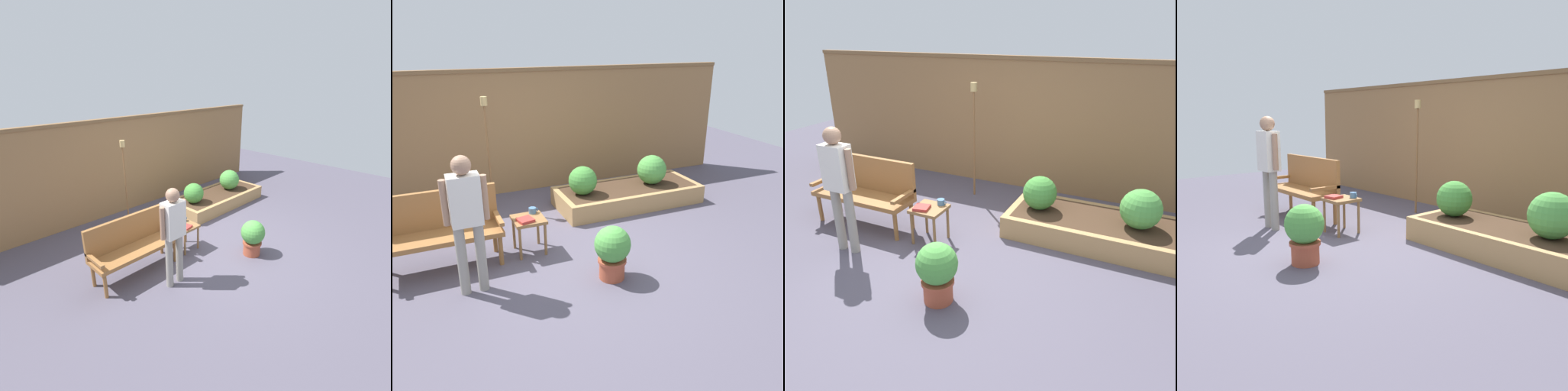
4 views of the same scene
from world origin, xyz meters
TOP-DOWN VIEW (x-y plane):
  - ground_plane at (0.00, 0.00)m, footprint 14.00×14.00m
  - fence_back at (0.00, 2.60)m, footprint 8.40×0.14m
  - garden_bench at (-1.48, 0.37)m, footprint 1.44×0.48m
  - side_table at (-0.41, 0.28)m, footprint 0.40×0.40m
  - cup_on_table at (-0.31, 0.41)m, footprint 0.13×0.10m
  - book_on_table at (-0.47, 0.20)m, footprint 0.22×0.22m
  - potted_boxwood at (0.30, -0.71)m, footprint 0.42×0.42m
  - raised_planter_bed at (1.57, 1.24)m, footprint 2.40×1.00m
  - shrub_near_bench at (0.74, 1.22)m, footprint 0.45×0.45m
  - shrub_far_corner at (2.01, 1.22)m, footprint 0.49×0.49m
  - tiki_torch at (-0.57, 1.89)m, footprint 0.10×0.10m
  - person_by_bench at (-1.22, -0.35)m, footprint 0.47×0.20m

SIDE VIEW (x-z plane):
  - ground_plane at x=0.00m, z-range 0.00..0.00m
  - raised_planter_bed at x=1.57m, z-range 0.00..0.30m
  - potted_boxwood at x=0.30m, z-range 0.04..0.69m
  - side_table at x=-0.41m, z-range 0.16..0.64m
  - book_on_table at x=-0.47m, z-range 0.48..0.52m
  - cup_on_table at x=-0.31m, z-range 0.48..0.56m
  - shrub_near_bench at x=0.74m, z-range 0.30..0.75m
  - garden_bench at x=-1.48m, z-range 0.07..1.01m
  - shrub_far_corner at x=2.01m, z-range 0.30..0.79m
  - person_by_bench at x=-1.22m, z-range 0.15..1.71m
  - fence_back at x=0.00m, z-range 0.01..2.17m
  - tiki_torch at x=-0.57m, z-range 0.32..2.14m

